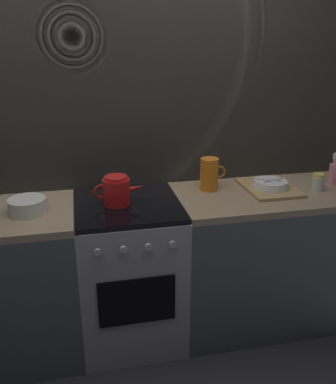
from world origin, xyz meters
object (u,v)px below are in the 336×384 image
(dish_pile, at_px, (269,186))
(spice_jar, at_px, (318,182))
(mixing_bowl, at_px, (27,206))
(spray_bottle, at_px, (334,172))
(stove_unit, at_px, (130,272))
(kettle, at_px, (117,190))
(pitcher, at_px, (210,174))

(dish_pile, bearing_deg, spice_jar, -14.21)
(mixing_bowl, distance_m, spray_bottle, 1.87)
(stove_unit, distance_m, mixing_bowl, 0.73)
(spice_jar, bearing_deg, kettle, 178.35)
(mixing_bowl, relative_size, spice_jar, 1.90)
(kettle, xyz_separation_m, mixing_bowl, (-0.48, -0.02, -0.04))
(kettle, height_order, dish_pile, kettle)
(mixing_bowl, xyz_separation_m, dish_pile, (1.43, 0.06, -0.02))
(mixing_bowl, distance_m, pitcher, 1.07)
(mixing_bowl, height_order, spice_jar, spice_jar)
(mixing_bowl, relative_size, dish_pile, 0.50)
(pitcher, bearing_deg, kettle, -168.80)
(pitcher, distance_m, spray_bottle, 0.81)
(spice_jar, distance_m, spray_bottle, 0.18)
(kettle, bearing_deg, stove_unit, -4.63)
(stove_unit, xyz_separation_m, pitcher, (0.52, 0.12, 0.55))
(spice_jar, bearing_deg, dish_pile, 165.79)
(kettle, bearing_deg, spice_jar, -1.65)
(kettle, height_order, spray_bottle, spray_bottle)
(kettle, height_order, mixing_bowl, kettle)
(mixing_bowl, bearing_deg, pitcher, 7.33)
(stove_unit, bearing_deg, dish_pile, 2.67)
(stove_unit, height_order, spice_jar, spice_jar)
(stove_unit, distance_m, spice_jar, 1.28)
(mixing_bowl, height_order, spray_bottle, spray_bottle)
(kettle, distance_m, spray_bottle, 1.39)
(mixing_bowl, relative_size, spray_bottle, 0.99)
(stove_unit, relative_size, pitcher, 4.50)
(kettle, relative_size, dish_pile, 0.71)
(stove_unit, relative_size, spice_jar, 8.57)
(mixing_bowl, distance_m, dish_pile, 1.43)
(dish_pile, height_order, spray_bottle, spray_bottle)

